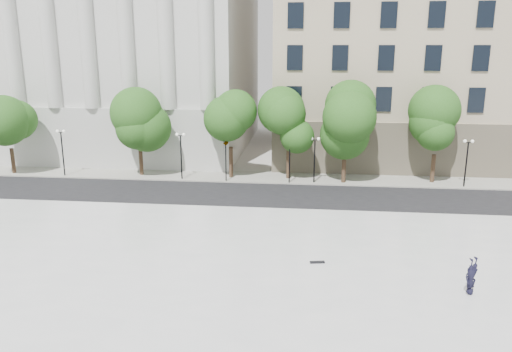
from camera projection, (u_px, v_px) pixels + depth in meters
The scene contains 12 objects.
ground at pixel (184, 311), 22.67m from camera, with size 160.00×160.00×0.00m, color #ABA8A2.
plaza at pixel (198, 277), 25.50m from camera, with size 44.00×22.00×0.45m, color white.
street at pixel (239, 196), 39.99m from camera, with size 60.00×8.00×0.02m, color black.
far_sidewalk at pixel (248, 177), 45.75m from camera, with size 60.00×4.00×0.12m, color #9E9C91.
building_west at pixel (119, 36), 58.32m from camera, with size 31.50×27.65×25.60m.
building_east at pixel (443, 52), 55.27m from camera, with size 36.00×26.15×23.00m.
traffic_light_west at pixel (226, 141), 43.38m from camera, with size 0.86×1.85×4.23m.
traffic_light_east at pixel (290, 143), 42.82m from camera, with size 0.89×1.68×4.17m.
person_lying at pixel (470, 289), 23.21m from camera, with size 0.66×0.43×1.81m, color black.
skateboard at pixel (317, 262), 26.62m from camera, with size 0.79×0.20×0.08m, color black.
street_trees at pixel (230, 124), 44.15m from camera, with size 42.42×4.91×7.62m.
lamp_posts at pixel (250, 149), 43.65m from camera, with size 36.51×0.28×4.38m.
Camera 1 is at (5.42, -19.94, 11.63)m, focal length 35.00 mm.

